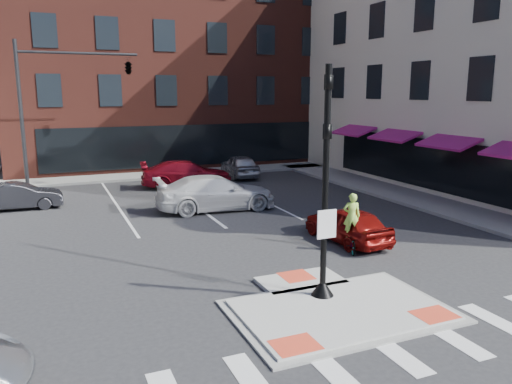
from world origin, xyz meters
name	(u,v)px	position (x,y,z in m)	size (l,w,h in m)	color
ground	(330,305)	(0.00, 0.00, 0.00)	(120.00, 120.00, 0.00)	#28282B
refuge_island	(335,307)	(0.00, -0.26, 0.05)	(5.40, 4.65, 0.13)	gray
sidewalk_e	(408,196)	(10.80, 10.00, 0.07)	(3.00, 24.00, 0.15)	gray
sidewalk_n	(199,172)	(3.00, 22.00, 0.07)	(26.00, 3.00, 0.15)	gray
building_n	(162,62)	(3.00, 31.99, 7.80)	(24.40, 18.40, 15.50)	#58231B
building_far_left	(64,95)	(-4.00, 52.00, 5.00)	(10.00, 12.00, 10.00)	slate
building_far_right	(171,87)	(9.00, 54.00, 6.00)	(12.00, 12.00, 12.00)	brown
signal_pole	(325,213)	(0.00, 0.40, 2.36)	(0.60, 0.60, 5.98)	black
mast_arm_signal	(101,77)	(-3.47, 18.00, 6.21)	(6.10, 2.24, 8.00)	black
red_sedan	(347,224)	(3.50, 4.58, 0.66)	(1.55, 3.86, 1.31)	maroon
white_pickup	(216,193)	(0.66, 11.26, 0.81)	(2.26, 5.57, 1.62)	silver
bg_car_dark	(19,196)	(-7.81, 14.95, 0.63)	(1.34, 3.84, 1.26)	#242429
bg_car_silver	(240,166)	(5.00, 19.41, 0.73)	(1.72, 4.26, 1.45)	#ACAEB4
bg_car_red	(187,174)	(0.94, 17.42, 0.76)	(2.12, 5.21, 1.51)	maroon
cyclist	(351,232)	(3.00, 3.59, 0.69)	(1.17, 1.68, 2.05)	#3F3F44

